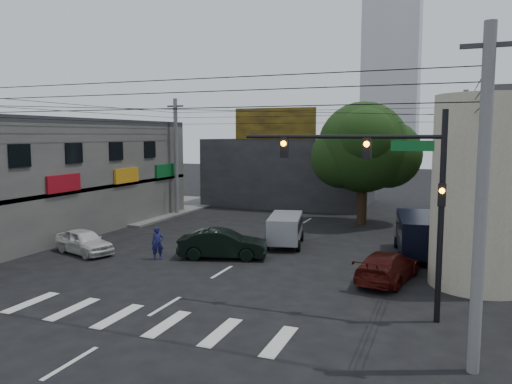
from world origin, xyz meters
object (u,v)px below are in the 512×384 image
Objects in this scene: maroon_sedan at (388,266)px; silver_minivan at (285,230)px; utility_pole_near_right at (481,203)px; traffic_officer at (158,243)px; utility_pole_far_left at (176,157)px; white_compact at (84,241)px; dark_sedan at (223,244)px; utility_pole_far_right at (463,163)px; street_tree at (363,148)px; navy_van at (419,236)px; traffic_gantry at (391,180)px.

silver_minivan is at bearing -28.14° from maroon_sedan.
utility_pole_near_right is 16.84m from traffic_officer.
utility_pole_far_left is 14.07m from white_compact.
white_compact is 0.87× the size of maroon_sedan.
utility_pole_far_right is at bearing -61.66° from dark_sedan.
white_compact is 0.96× the size of silver_minivan.
street_tree reaches higher than dark_sedan.
utility_pole_near_right is at bearing -179.06° from navy_van.
maroon_sedan is at bearing 96.15° from traffic_gantry.
utility_pole_near_right reaches higher than traffic_officer.
utility_pole_far_left is 1.64× the size of navy_van.
traffic_officer reaches higher than white_compact.
navy_van reaches higher than dark_sedan.
utility_pole_far_right is (2.68, 17.00, -0.23)m from traffic_gantry.
utility_pole_far_left reaches higher than navy_van.
utility_pole_near_right and utility_pole_far_left have the same top height.
silver_minivan is 7.48m from traffic_officer.
street_tree is at bearing -22.33° from white_compact.
street_tree is at bearing 171.25° from utility_pole_far_right.
dark_sedan reaches higher than white_compact.
maroon_sedan is (17.86, -12.69, -3.94)m from utility_pole_far_left.
utility_pole_far_right is at bearing -63.86° from silver_minivan.
white_compact is (-18.98, 7.14, -3.94)m from utility_pole_near_right.
dark_sedan is at bearing 104.92° from navy_van.
utility_pole_near_right is (2.68, -3.50, -0.23)m from traffic_gantry.
dark_sedan is (-11.57, 8.92, -3.85)m from utility_pole_near_right.
maroon_sedan is at bearing -35.40° from utility_pole_far_left.
maroon_sedan is (8.43, -1.11, -0.09)m from dark_sedan.
navy_van is at bearing 86.77° from traffic_gantry.
navy_van is (16.84, 5.85, 0.41)m from white_compact.
utility_pole_near_right is 2.19× the size of white_compact.
street_tree is at bearing -38.64° from dark_sedan.
traffic_gantry reaches higher than maroon_sedan.
traffic_gantry is 4.28× the size of traffic_officer.
navy_van is (-2.14, 12.99, -3.52)m from utility_pole_near_right.
utility_pole_far_left is at bearing 44.41° from silver_minivan.
traffic_officer is at bearing -66.68° from white_compact.
utility_pole_near_right is at bearing -91.96° from white_compact.
dark_sedan is 1.15× the size of white_compact.
street_tree is 0.95× the size of utility_pole_near_right.
white_compact is at bearing 86.85° from dark_sedan.
traffic_gantry is 12.30m from silver_minivan.
dark_sedan is 8.51m from maroon_sedan.
traffic_gantry is at bearing -138.05° from dark_sedan.
street_tree is at bearing -65.29° from maroon_sedan.
silver_minivan reaches higher than white_compact.
maroon_sedan is at bearing -76.21° from street_tree.
white_compact is (-16.30, 3.65, -4.17)m from traffic_gantry.
dark_sedan is 7.61m from white_compact.
street_tree is 1.21× the size of traffic_gantry.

